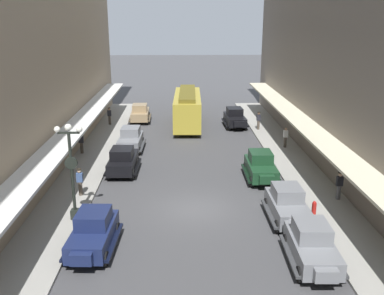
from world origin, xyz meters
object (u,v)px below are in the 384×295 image
at_px(parked_car_2, 261,166).
at_px(fire_hydrant, 314,208).
at_px(parked_car_4, 288,204).
at_px(streetcar, 187,107).
at_px(parked_car_1, 235,117).
at_px(pedestrian_4, 81,143).
at_px(parked_car_3, 130,139).
at_px(parked_car_7, 123,160).
at_px(pedestrian_3, 339,185).
at_px(pedestrian_5, 259,120).
at_px(lamp_post_with_clock, 72,168).
at_px(parked_car_0, 312,244).
at_px(parked_car_6, 93,231).
at_px(pedestrian_0, 285,137).
at_px(pedestrian_2, 80,182).
at_px(parked_car_5, 140,113).
at_px(pedestrian_1, 109,116).

bearing_deg(parked_car_2, fire_hydrant, -72.77).
height_order(parked_car_4, streetcar, streetcar).
bearing_deg(parked_car_1, pedestrian_4, -146.51).
xyz_separation_m(parked_car_3, parked_car_7, (0.05, -5.36, 0.00)).
relative_size(parked_car_1, pedestrian_3, 2.58).
relative_size(parked_car_3, pedestrian_5, 2.57).
distance_m(parked_car_4, pedestrian_4, 17.76).
xyz_separation_m(fire_hydrant, pedestrian_3, (2.07, 2.08, 0.45)).
height_order(parked_car_3, lamp_post_with_clock, lamp_post_with_clock).
distance_m(parked_car_1, pedestrian_4, 15.67).
height_order(parked_car_0, parked_car_6, same).
relative_size(parked_car_1, parked_car_3, 1.01).
xyz_separation_m(parked_car_6, fire_hydrant, (11.22, 2.99, -0.38)).
height_order(parked_car_2, pedestrian_0, parked_car_2).
relative_size(parked_car_6, parked_car_7, 1.01).
distance_m(parked_car_6, pedestrian_2, 6.41).
bearing_deg(pedestrian_2, streetcar, 68.80).
bearing_deg(parked_car_2, streetcar, 107.45).
xyz_separation_m(parked_car_0, parked_car_5, (-9.76, 27.04, 0.00)).
bearing_deg(parked_car_4, parked_car_7, 141.71).
distance_m(lamp_post_with_clock, pedestrian_0, 19.06).
bearing_deg(parked_car_3, pedestrian_0, -0.48).
height_order(pedestrian_1, pedestrian_4, pedestrian_1).
height_order(streetcar, pedestrian_5, streetcar).
xyz_separation_m(parked_car_6, pedestrian_1, (-2.87, 23.82, 0.07)).
height_order(parked_car_2, lamp_post_with_clock, lamp_post_with_clock).
height_order(parked_car_5, pedestrian_0, parked_car_5).
relative_size(parked_car_3, parked_car_6, 0.99).
height_order(fire_hydrant, pedestrian_2, pedestrian_2).
relative_size(parked_car_3, pedestrian_3, 2.57).
height_order(parked_car_6, pedestrian_2, parked_car_6).
distance_m(pedestrian_3, pedestrian_5, 16.48).
bearing_deg(fire_hydrant, lamp_post_with_clock, 179.96).
xyz_separation_m(parked_car_0, pedestrian_2, (-11.68, 7.59, 0.07)).
bearing_deg(parked_car_2, pedestrian_5, 80.66).
distance_m(parked_car_7, fire_hydrant, 13.33).
bearing_deg(parked_car_4, streetcar, 103.30).
xyz_separation_m(pedestrian_0, pedestrian_2, (-14.56, -9.48, 0.02)).
xyz_separation_m(pedestrian_2, pedestrian_4, (-1.71, 8.37, -0.02)).
distance_m(parked_car_4, lamp_post_with_clock, 11.42).
distance_m(parked_car_2, parked_car_6, 12.92).
relative_size(parked_car_0, parked_car_6, 1.00).
xyz_separation_m(pedestrian_0, pedestrian_5, (-1.17, 5.86, 0.02)).
relative_size(lamp_post_with_clock, pedestrian_4, 3.15).
relative_size(streetcar, pedestrian_5, 5.79).
relative_size(parked_car_3, parked_car_4, 1.00).
height_order(parked_car_7, lamp_post_with_clock, lamp_post_with_clock).
bearing_deg(pedestrian_5, parked_car_6, -118.12).
xyz_separation_m(parked_car_5, pedestrian_4, (-3.62, -11.08, 0.05)).
bearing_deg(streetcar, lamp_post_with_clock, -107.20).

